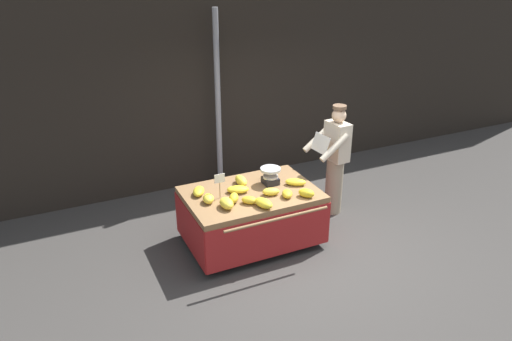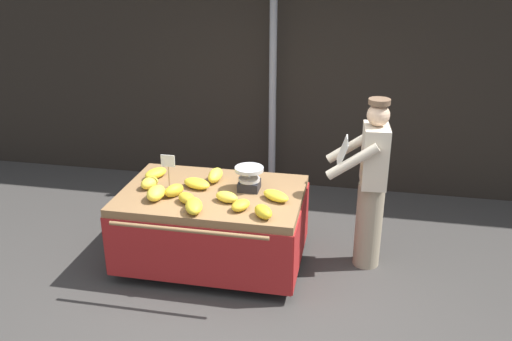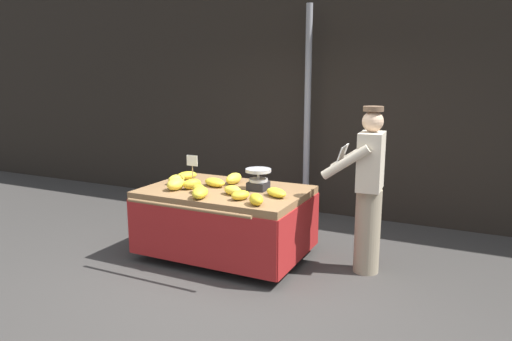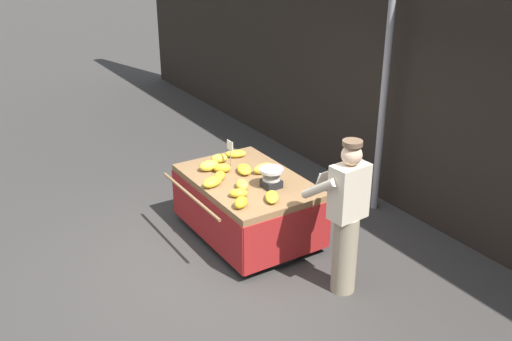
{
  "view_description": "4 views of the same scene",
  "coord_description": "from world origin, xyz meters",
  "px_view_note": "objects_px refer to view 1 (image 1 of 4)",
  "views": [
    {
      "loc": [
        -2.95,
        -4.69,
        3.72
      ],
      "look_at": [
        -0.42,
        0.67,
        1.06
      ],
      "focal_mm": 34.38,
      "sensor_mm": 36.0,
      "label": 1
    },
    {
      "loc": [
        0.85,
        -3.99,
        2.96
      ],
      "look_at": [
        -0.09,
        0.73,
        1.0
      ],
      "focal_mm": 38.12,
      "sensor_mm": 36.0,
      "label": 2
    },
    {
      "loc": [
        1.97,
        -3.73,
        2.0
      ],
      "look_at": [
        -0.15,
        0.66,
        1.02
      ],
      "focal_mm": 32.83,
      "sensor_mm": 36.0,
      "label": 3
    },
    {
      "loc": [
        4.97,
        -2.69,
        3.74
      ],
      "look_at": [
        -0.12,
        0.51,
        1.07
      ],
      "focal_mm": 41.25,
      "sensor_mm": 36.0,
      "label": 4
    }
  ],
  "objects_px": {
    "banana_bunch_9": "(287,194)",
    "banana_bunch_10": "(238,189)",
    "banana_bunch_1": "(234,198)",
    "banana_bunch_3": "(227,203)",
    "banana_cart": "(251,205)",
    "banana_bunch_4": "(199,191)",
    "banana_bunch_6": "(249,200)",
    "banana_bunch_0": "(264,203)",
    "banana_bunch_8": "(241,181)",
    "vendor_person": "(335,160)",
    "banana_bunch_7": "(306,193)",
    "price_sign": "(220,181)",
    "banana_bunch_11": "(296,182)",
    "banana_bunch_2": "(271,192)",
    "banana_bunch_5": "(208,199)",
    "street_pole": "(218,103)",
    "weighing_scale": "(270,176)"
  },
  "relations": [
    {
      "from": "banana_bunch_4",
      "to": "banana_bunch_9",
      "type": "distance_m",
      "value": 1.17
    },
    {
      "from": "banana_bunch_9",
      "to": "banana_bunch_5",
      "type": "bearing_deg",
      "value": 163.24
    },
    {
      "from": "banana_bunch_9",
      "to": "banana_bunch_11",
      "type": "height_order",
      "value": "banana_bunch_9"
    },
    {
      "from": "banana_bunch_6",
      "to": "banana_bunch_9",
      "type": "relative_size",
      "value": 1.0
    },
    {
      "from": "street_pole",
      "to": "banana_bunch_11",
      "type": "distance_m",
      "value": 2.07
    },
    {
      "from": "weighing_scale",
      "to": "banana_bunch_3",
      "type": "relative_size",
      "value": 1.11
    },
    {
      "from": "banana_bunch_0",
      "to": "banana_bunch_11",
      "type": "xyz_separation_m",
      "value": [
        0.68,
        0.38,
        -0.01
      ]
    },
    {
      "from": "banana_bunch_10",
      "to": "banana_bunch_11",
      "type": "relative_size",
      "value": 1.02
    },
    {
      "from": "banana_bunch_0",
      "to": "banana_bunch_2",
      "type": "distance_m",
      "value": 0.35
    },
    {
      "from": "banana_cart",
      "to": "banana_bunch_3",
      "type": "bearing_deg",
      "value": -149.55
    },
    {
      "from": "banana_bunch_4",
      "to": "banana_bunch_10",
      "type": "height_order",
      "value": "banana_bunch_4"
    },
    {
      "from": "weighing_scale",
      "to": "banana_bunch_10",
      "type": "height_order",
      "value": "weighing_scale"
    },
    {
      "from": "weighing_scale",
      "to": "vendor_person",
      "type": "distance_m",
      "value": 1.17
    },
    {
      "from": "banana_bunch_0",
      "to": "banana_bunch_3",
      "type": "bearing_deg",
      "value": 156.92
    },
    {
      "from": "banana_bunch_9",
      "to": "vendor_person",
      "type": "height_order",
      "value": "vendor_person"
    },
    {
      "from": "banana_bunch_5",
      "to": "banana_bunch_6",
      "type": "distance_m",
      "value": 0.53
    },
    {
      "from": "street_pole",
      "to": "weighing_scale",
      "type": "relative_size",
      "value": 10.58
    },
    {
      "from": "banana_bunch_3",
      "to": "banana_bunch_7",
      "type": "bearing_deg",
      "value": -9.18
    },
    {
      "from": "banana_bunch_0",
      "to": "weighing_scale",
      "type": "bearing_deg",
      "value": 56.06
    },
    {
      "from": "banana_bunch_11",
      "to": "banana_bunch_10",
      "type": "bearing_deg",
      "value": 171.04
    },
    {
      "from": "banana_bunch_9",
      "to": "banana_bunch_10",
      "type": "xyz_separation_m",
      "value": [
        -0.53,
        0.39,
        -0.0
      ]
    },
    {
      "from": "banana_cart",
      "to": "banana_bunch_5",
      "type": "height_order",
      "value": "banana_bunch_5"
    },
    {
      "from": "banana_bunch_0",
      "to": "banana_bunch_8",
      "type": "relative_size",
      "value": 1.0
    },
    {
      "from": "banana_bunch_5",
      "to": "street_pole",
      "type": "bearing_deg",
      "value": 64.82
    },
    {
      "from": "banana_bunch_1",
      "to": "banana_bunch_2",
      "type": "height_order",
      "value": "banana_bunch_1"
    },
    {
      "from": "banana_bunch_4",
      "to": "banana_bunch_6",
      "type": "xyz_separation_m",
      "value": [
        0.5,
        -0.52,
        0.0
      ]
    },
    {
      "from": "banana_cart",
      "to": "banana_bunch_9",
      "type": "distance_m",
      "value": 0.55
    },
    {
      "from": "banana_bunch_0",
      "to": "banana_bunch_8",
      "type": "xyz_separation_m",
      "value": [
        0.0,
        0.71,
        0.01
      ]
    },
    {
      "from": "price_sign",
      "to": "banana_bunch_5",
      "type": "relative_size",
      "value": 1.64
    },
    {
      "from": "banana_bunch_1",
      "to": "banana_bunch_4",
      "type": "distance_m",
      "value": 0.52
    },
    {
      "from": "banana_bunch_2",
      "to": "banana_bunch_8",
      "type": "height_order",
      "value": "banana_bunch_8"
    },
    {
      "from": "banana_bunch_10",
      "to": "banana_bunch_2",
      "type": "bearing_deg",
      "value": -34.35
    },
    {
      "from": "banana_bunch_9",
      "to": "banana_bunch_10",
      "type": "relative_size",
      "value": 0.71
    },
    {
      "from": "street_pole",
      "to": "banana_bunch_1",
      "type": "xyz_separation_m",
      "value": [
        -0.6,
        -2.03,
        -0.64
      ]
    },
    {
      "from": "street_pole",
      "to": "banana_bunch_7",
      "type": "relative_size",
      "value": 13.71
    },
    {
      "from": "street_pole",
      "to": "banana_cart",
      "type": "bearing_deg",
      "value": -98.38
    },
    {
      "from": "banana_cart",
      "to": "banana_bunch_4",
      "type": "relative_size",
      "value": 6.75
    },
    {
      "from": "banana_cart",
      "to": "price_sign",
      "type": "xyz_separation_m",
      "value": [
        -0.44,
        0.02,
        0.45
      ]
    },
    {
      "from": "banana_bunch_8",
      "to": "vendor_person",
      "type": "relative_size",
      "value": 0.16
    },
    {
      "from": "weighing_scale",
      "to": "banana_bunch_3",
      "type": "bearing_deg",
      "value": -154.37
    },
    {
      "from": "banana_bunch_1",
      "to": "banana_bunch_3",
      "type": "distance_m",
      "value": 0.18
    },
    {
      "from": "banana_bunch_4",
      "to": "banana_bunch_11",
      "type": "distance_m",
      "value": 1.33
    },
    {
      "from": "banana_bunch_0",
      "to": "price_sign",
      "type": "bearing_deg",
      "value": 130.37
    },
    {
      "from": "banana_bunch_2",
      "to": "banana_bunch_9",
      "type": "relative_size",
      "value": 1.09
    },
    {
      "from": "banana_bunch_4",
      "to": "banana_bunch_7",
      "type": "bearing_deg",
      "value": -28.14
    },
    {
      "from": "banana_bunch_7",
      "to": "banana_bunch_3",
      "type": "bearing_deg",
      "value": 170.82
    },
    {
      "from": "banana_bunch_1",
      "to": "banana_bunch_3",
      "type": "xyz_separation_m",
      "value": [
        -0.14,
        -0.1,
        0.01
      ]
    },
    {
      "from": "banana_bunch_0",
      "to": "banana_bunch_10",
      "type": "height_order",
      "value": "banana_bunch_0"
    },
    {
      "from": "banana_bunch_11",
      "to": "banana_bunch_5",
      "type": "bearing_deg",
      "value": 178.64
    },
    {
      "from": "banana_bunch_4",
      "to": "banana_bunch_1",
      "type": "bearing_deg",
      "value": -49.4
    }
  ]
}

